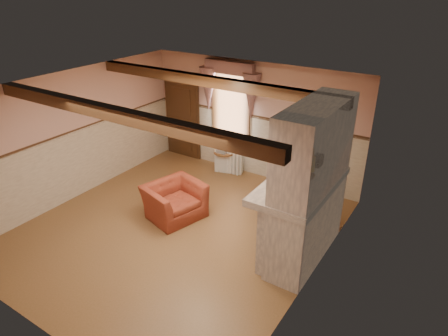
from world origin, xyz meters
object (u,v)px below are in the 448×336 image
Objects in this scene: radiator at (229,161)px; bowl at (303,178)px; armchair at (174,201)px; mantel_clock at (318,160)px; side_table at (225,161)px; oil_lamp at (312,164)px.

radiator is 3.59m from bowl.
armchair is 2.82m from bowl.
side_table is at bearing 155.00° from mantel_clock.
radiator is at bearing 154.00° from mantel_clock.
oil_lamp is (2.73, -1.62, 1.26)m from radiator.
oil_lamp reaches higher than mantel_clock.
oil_lamp reaches higher than bowl.
oil_lamp reaches higher than side_table.
side_table is at bearing 144.84° from bowl.
side_table is 0.79× the size of radiator.
armchair is 4.61× the size of mantel_clock.
mantel_clock is (2.57, 1.02, 1.16)m from armchair.
radiator is 1.85× the size of bowl.
armchair is 3.95× the size of oil_lamp.
bowl reaches higher than radiator.
armchair is 2.92× the size of bowl.
bowl is 0.68m from mantel_clock.
armchair is 2.35m from radiator.
radiator is at bearing 0.00° from side_table.
bowl is at bearing -52.47° from radiator.
mantel_clock is (2.86, -1.33, 1.25)m from side_table.
side_table is at bearing 163.91° from radiator.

